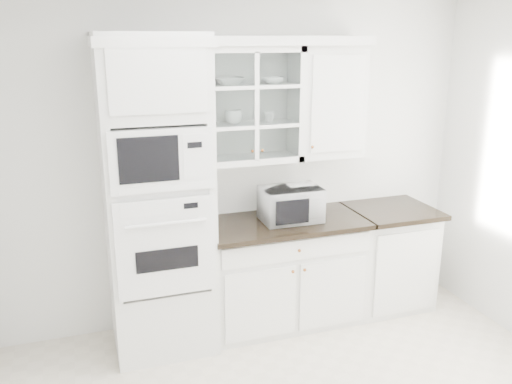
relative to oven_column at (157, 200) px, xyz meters
name	(u,v)px	position (x,y,z in m)	size (l,w,h in m)	color
room_shell	(306,140)	(0.75, -0.99, 0.58)	(4.00, 3.50, 2.70)	white
oven_column	(157,200)	(0.00, 0.00, 0.00)	(0.76, 0.68, 2.40)	white
base_cabinet_run	(284,271)	(1.03, 0.03, -0.74)	(1.32, 0.67, 0.92)	white
extra_base_cabinet	(387,256)	(2.03, 0.03, -0.74)	(0.72, 0.67, 0.92)	white
upper_cabinet_glass	(250,105)	(0.78, 0.17, 0.65)	(0.80, 0.33, 0.90)	white
upper_cabinet_solid	(328,102)	(1.46, 0.17, 0.65)	(0.55, 0.33, 0.90)	white
crown_molding	(237,41)	(0.68, 0.14, 1.14)	(2.14, 0.38, 0.07)	white
countertop_microwave	(290,204)	(1.07, 0.01, -0.14)	(0.48, 0.40, 0.28)	white
bowl_a	(229,81)	(0.61, 0.18, 0.84)	(0.23, 0.23, 0.06)	white
bowl_b	(273,80)	(0.96, 0.15, 0.84)	(0.17, 0.17, 0.05)	white
cup_a	(234,117)	(0.64, 0.15, 0.57)	(0.14, 0.14, 0.11)	white
cup_b	(269,117)	(0.94, 0.16, 0.55)	(0.09, 0.09, 0.08)	white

